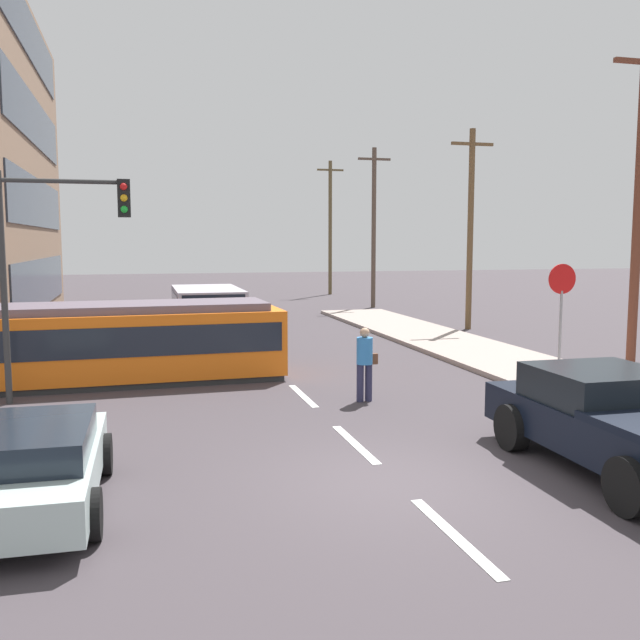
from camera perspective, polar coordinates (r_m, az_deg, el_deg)
name	(u,v)px	position (r m, az deg, el deg)	size (l,w,h in m)	color
ground_plane	(271,366)	(20.13, -4.05, -3.80)	(120.00, 120.00, 0.00)	#40383D
sidewalk_curb_right	(560,378)	(19.00, 19.03, -4.54)	(3.20, 36.00, 0.14)	#9F8F85
lane_stripe_0	(454,535)	(9.06, 10.92, -16.92)	(0.16, 2.40, 0.01)	silver
lane_stripe_1	(355,444)	(12.56, 2.88, -10.09)	(0.16, 2.40, 0.01)	silver
lane_stripe_2	(303,396)	(16.29, -1.41, -6.22)	(0.16, 2.40, 0.01)	silver
lane_stripe_3	(245,342)	(24.89, -6.15, -1.84)	(0.16, 2.40, 0.01)	silver
lane_stripe_4	(224,323)	(30.79, -7.83, -0.27)	(0.16, 2.40, 0.01)	silver
streetcar_tram	(130,341)	(18.53, -15.27, -1.66)	(7.78, 2.75, 2.01)	orange
city_bus	(207,307)	(27.58, -9.20, 1.03)	(2.56, 5.06, 1.77)	#ACA4B2
pedestrian_crossing	(365,360)	(15.61, 3.69, -3.28)	(0.50, 0.36, 1.67)	#2C2B4A
pickup_truck_parked	(620,422)	(11.81, 23.32, -7.70)	(2.32, 5.02, 1.55)	black
parked_sedan_near	(25,465)	(10.22, -23.03, -10.88)	(2.13, 4.11, 1.19)	silver
stop_sign	(561,297)	(18.60, 19.16, 1.82)	(0.76, 0.07, 2.88)	gray
traffic_light_mast	(55,242)	(16.48, -20.89, 5.97)	(2.79, 0.33, 5.09)	#333333
utility_pole_near	(638,205)	(19.82, 24.61, 8.56)	(1.80, 0.24, 8.65)	brown
utility_pole_mid	(470,226)	(28.99, 12.21, 7.54)	(1.80, 0.24, 8.04)	brown
utility_pole_far	(374,225)	(37.88, 4.42, 7.76)	(1.80, 0.24, 8.54)	brown
utility_pole_distant	(330,225)	(47.21, 0.84, 7.75)	(1.80, 0.24, 8.92)	brown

